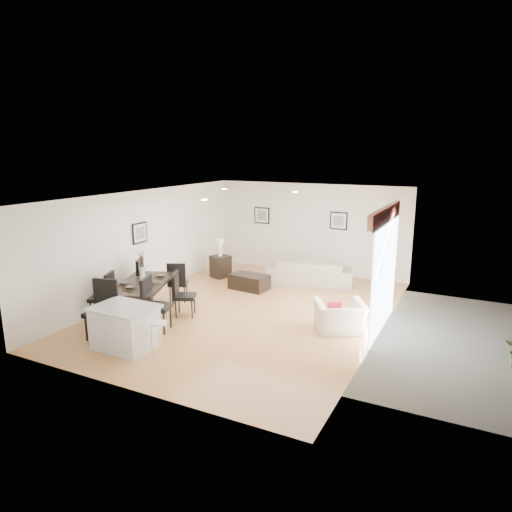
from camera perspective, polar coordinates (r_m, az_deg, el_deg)
The scene contains 26 objects.
ground at distance 10.71m, azimuth -0.88°, elevation -6.92°, with size 8.00×8.00×0.00m, color tan.
wall_back at distance 13.93m, azimuth 6.73°, elevation 3.44°, with size 6.00×0.04×2.70m, color white.
wall_front at distance 7.16m, azimuth -15.95°, elevation -6.33°, with size 6.00×0.04×2.70m, color white.
wall_left at distance 11.98m, azimuth -13.74°, elevation 1.57°, with size 0.04×8.00×2.70m, color white.
wall_right at distance 9.37m, azimuth 15.60°, elevation -1.73°, with size 0.04×8.00×2.70m, color white.
ceiling at distance 10.11m, azimuth -0.93°, elevation 7.60°, with size 6.00×8.00×0.02m, color white.
sofa at distance 12.82m, azimuth 6.70°, elevation -2.03°, with size 2.34×0.91×0.68m, color #A29783.
armchair at distance 9.64m, azimuth 10.41°, elevation -7.48°, with size 0.97×0.85×0.63m, color white.
dining_table at distance 10.44m, azimuth -13.94°, elevation -3.68°, with size 1.62×2.16×0.81m.
dining_chair_wnear at distance 10.62m, azimuth -18.32°, elevation -4.42°, with size 0.63×0.63×1.06m.
dining_chair_wfar at distance 11.28m, azimuth -14.84°, elevation -2.89°, with size 0.70×0.70×1.16m.
dining_chair_enear at distance 9.67m, azimuth -12.79°, elevation -5.53°, with size 0.64×0.64×1.14m.
dining_chair_efar at distance 10.40m, azimuth -9.37°, elevation -4.42°, with size 0.61×0.61×1.02m.
dining_chair_head at distance 9.65m, azimuth -18.61°, elevation -5.85°, with size 0.62×0.62×1.16m.
dining_chair_foot at distance 11.37m, azimuth -9.80°, elevation -2.96°, with size 0.60×0.60×1.00m.
vase at distance 10.34m, azimuth -14.05°, elevation -1.79°, with size 0.87×1.36×0.72m.
coffee_table at distance 12.31m, azimuth -0.85°, elevation -3.24°, with size 1.02×0.61×0.41m, color black.
side_table at distance 13.49m, azimuth -4.45°, elevation -1.30°, with size 0.48×0.48×0.64m, color black.
table_lamp at distance 13.34m, azimuth -4.50°, elevation 1.35°, with size 0.26×0.26×0.49m.
cushion at distance 9.52m, azimuth 9.78°, elevation -6.53°, with size 0.28×0.09×0.28m, color maroon.
kitchen_island at distance 9.06m, azimuth -16.06°, elevation -8.51°, with size 1.18×0.91×0.82m.
bar_stool at distance 8.50m, azimuth -12.05°, elevation -8.68°, with size 0.30×0.30×0.65m.
framed_print_back_left at distance 14.47m, azimuth 0.74°, elevation 5.10°, with size 0.52×0.04×0.52m.
framed_print_back_right at distance 13.58m, azimuth 10.30°, elevation 4.35°, with size 0.52×0.04×0.52m.
framed_print_left_wall at distance 11.76m, azimuth -14.33°, elevation 2.81°, with size 0.04×0.52×0.52m.
sliding_door at distance 9.59m, azimuth 15.81°, elevation 0.53°, with size 0.12×2.70×2.57m.
Camera 1 is at (4.66, -8.92, 3.68)m, focal length 32.00 mm.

